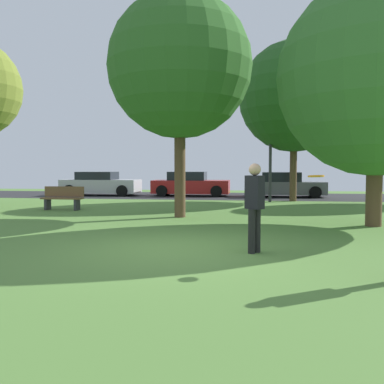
% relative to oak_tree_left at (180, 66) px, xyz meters
% --- Properties ---
extents(ground_plane, '(44.00, 44.00, 0.00)m').
position_rel_oak_tree_left_xyz_m(ground_plane, '(0.79, -5.42, -4.92)').
color(ground_plane, '#547F38').
extents(road_strip, '(44.00, 6.40, 0.01)m').
position_rel_oak_tree_left_xyz_m(road_strip, '(0.79, 10.58, -4.91)').
color(road_strip, '#28282B').
rests_on(road_strip, ground_plane).
extents(oak_tree_left, '(4.69, 4.69, 7.28)m').
position_rel_oak_tree_left_xyz_m(oak_tree_left, '(0.00, 0.00, 0.00)').
color(oak_tree_left, brown).
rests_on(oak_tree_left, ground_plane).
extents(birch_tree_lone, '(5.32, 5.32, 7.71)m').
position_rel_oak_tree_left_xyz_m(birch_tree_lone, '(4.31, 7.37, 0.12)').
color(birch_tree_lone, brown).
rests_on(birch_tree_lone, ground_plane).
extents(maple_tree_near, '(5.44, 5.44, 6.84)m').
position_rel_oak_tree_left_xyz_m(maple_tree_near, '(5.73, -1.37, -0.81)').
color(maple_tree_near, brown).
rests_on(maple_tree_near, ground_plane).
extents(person_catcher, '(0.39, 0.37, 1.72)m').
position_rel_oak_tree_left_xyz_m(person_catcher, '(2.42, -5.64, -3.96)').
color(person_catcher, black).
rests_on(person_catcher, ground_plane).
extents(frisbee_disc, '(0.33, 0.33, 0.05)m').
position_rel_oak_tree_left_xyz_m(frisbee_disc, '(3.44, -6.44, -3.42)').
color(frisbee_disc, orange).
extents(parked_car_silver, '(4.46, 2.04, 1.38)m').
position_rel_oak_tree_left_xyz_m(parked_car_silver, '(-6.51, 10.19, -4.27)').
color(parked_car_silver, '#B7B7BC').
rests_on(parked_car_silver, ground_plane).
extents(parked_car_red, '(4.39, 2.08, 1.39)m').
position_rel_oak_tree_left_xyz_m(parked_car_red, '(-1.21, 10.54, -4.27)').
color(parked_car_red, '#B21E1E').
rests_on(parked_car_red, ground_plane).
extents(parked_car_grey, '(4.36, 1.99, 1.37)m').
position_rel_oak_tree_left_xyz_m(parked_car_grey, '(4.09, 10.43, -4.29)').
color(parked_car_grey, slate).
rests_on(parked_car_grey, ground_plane).
extents(park_bench, '(1.60, 0.45, 0.90)m').
position_rel_oak_tree_left_xyz_m(park_bench, '(-4.90, 1.74, -4.45)').
color(park_bench, brown).
rests_on(park_bench, ground_plane).
extents(street_lamp_post, '(0.14, 0.14, 4.50)m').
position_rel_oak_tree_left_xyz_m(street_lamp_post, '(3.18, 6.78, -2.67)').
color(street_lamp_post, '#2D2D33').
rests_on(street_lamp_post, ground_plane).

